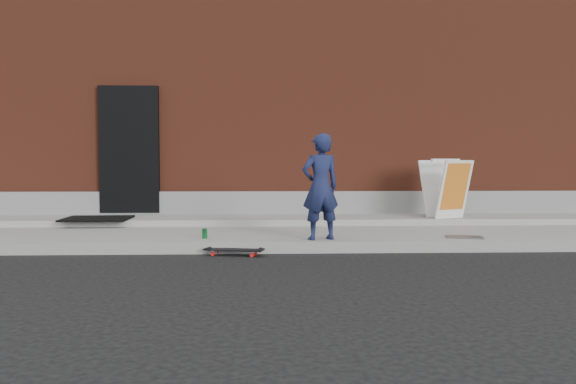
{
  "coord_description": "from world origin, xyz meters",
  "views": [
    {
      "loc": [
        -0.16,
        -7.13,
        1.17
      ],
      "look_at": [
        0.14,
        0.8,
        0.75
      ],
      "focal_mm": 35.0,
      "sensor_mm": 36.0,
      "label": 1
    }
  ],
  "objects_px": {
    "pizza_sign": "(446,188)",
    "soda_can": "(205,234)",
    "child": "(320,187)",
    "skateboard": "(234,250)"
  },
  "relations": [
    {
      "from": "child",
      "to": "pizza_sign",
      "type": "height_order",
      "value": "child"
    },
    {
      "from": "pizza_sign",
      "to": "soda_can",
      "type": "relative_size",
      "value": 7.5
    },
    {
      "from": "pizza_sign",
      "to": "child",
      "type": "bearing_deg",
      "value": -140.9
    },
    {
      "from": "child",
      "to": "pizza_sign",
      "type": "relative_size",
      "value": 1.43
    },
    {
      "from": "pizza_sign",
      "to": "soda_can",
      "type": "height_order",
      "value": "pizza_sign"
    },
    {
      "from": "pizza_sign",
      "to": "soda_can",
      "type": "bearing_deg",
      "value": -156.31
    },
    {
      "from": "skateboard",
      "to": "child",
      "type": "bearing_deg",
      "value": 16.97
    },
    {
      "from": "soda_can",
      "to": "pizza_sign",
      "type": "bearing_deg",
      "value": 23.69
    },
    {
      "from": "child",
      "to": "pizza_sign",
      "type": "bearing_deg",
      "value": -157.48
    },
    {
      "from": "soda_can",
      "to": "child",
      "type": "bearing_deg",
      "value": -6.46
    }
  ]
}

